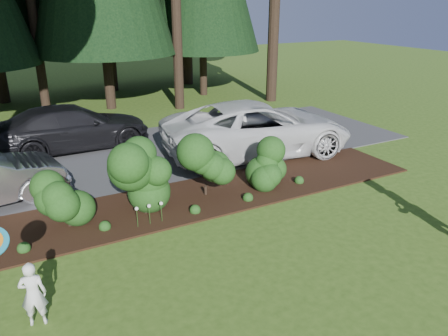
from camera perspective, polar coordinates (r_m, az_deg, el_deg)
name	(u,v)px	position (r m, az deg, el deg)	size (l,w,h in m)	color
ground	(205,274)	(8.80, -2.44, -13.71)	(80.00, 80.00, 0.00)	#335017
mulch_bed	(151,208)	(11.41, -9.58, -5.18)	(16.00, 2.50, 0.05)	black
driveway	(109,159)	(15.22, -14.80, 1.16)	(22.00, 6.00, 0.03)	#38383A
shrub_row	(179,176)	(11.23, -5.92, -1.05)	(6.53, 1.60, 1.61)	#1C4114
lily_cluster	(149,207)	(10.40, -9.76, -5.03)	(0.69, 0.09, 0.57)	#1C4114
car_white_suv	(258,128)	(14.99, 4.41, 5.20)	(3.00, 6.52, 1.81)	silver
car_dark_suv	(73,127)	(16.42, -19.13, 5.04)	(2.18, 5.37, 1.56)	black
child	(33,294)	(7.95, -23.67, -14.84)	(0.42, 0.28, 1.16)	silver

